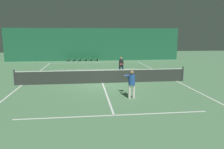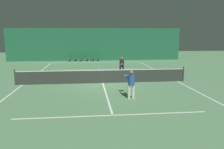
{
  "view_description": "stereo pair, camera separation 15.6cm",
  "coord_description": "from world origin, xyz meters",
  "px_view_note": "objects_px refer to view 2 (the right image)",
  "views": [
    {
      "loc": [
        -1.13,
        -15.12,
        3.34
      ],
      "look_at": [
        0.51,
        -1.48,
        0.87
      ],
      "focal_mm": 35.0,
      "sensor_mm": 36.0,
      "label": 1
    },
    {
      "loc": [
        -0.98,
        -15.14,
        3.34
      ],
      "look_at": [
        0.51,
        -1.48,
        0.87
      ],
      "focal_mm": 35.0,
      "sensor_mm": 36.0,
      "label": 2
    }
  ],
  "objects_px": {
    "player_near": "(131,82)",
    "player_far": "(122,65)",
    "courtside_chair_1": "(76,58)",
    "courtside_chair_2": "(82,57)",
    "courtside_chair_3": "(88,57)",
    "courtside_chair_4": "(93,57)",
    "courtside_chair_5": "(99,57)",
    "tennis_net": "(103,76)",
    "courtside_chair_0": "(70,58)"
  },
  "relations": [
    {
      "from": "player_near",
      "to": "courtside_chair_0",
      "type": "distance_m",
      "value": 18.1
    },
    {
      "from": "courtside_chair_3",
      "to": "courtside_chair_5",
      "type": "relative_size",
      "value": 1.0
    },
    {
      "from": "player_far",
      "to": "courtside_chair_1",
      "type": "height_order",
      "value": "player_far"
    },
    {
      "from": "player_near",
      "to": "courtside_chair_1",
      "type": "distance_m",
      "value": 17.93
    },
    {
      "from": "tennis_net",
      "to": "player_near",
      "type": "bearing_deg",
      "value": -72.26
    },
    {
      "from": "courtside_chair_0",
      "to": "courtside_chair_2",
      "type": "relative_size",
      "value": 1.0
    },
    {
      "from": "courtside_chair_1",
      "to": "player_far",
      "type": "bearing_deg",
      "value": 21.31
    },
    {
      "from": "courtside_chair_3",
      "to": "courtside_chair_5",
      "type": "bearing_deg",
      "value": 90.0
    },
    {
      "from": "courtside_chair_1",
      "to": "tennis_net",
      "type": "bearing_deg",
      "value": 10.7
    },
    {
      "from": "courtside_chair_2",
      "to": "courtside_chair_3",
      "type": "distance_m",
      "value": 0.74
    },
    {
      "from": "courtside_chair_2",
      "to": "courtside_chair_5",
      "type": "height_order",
      "value": "same"
    },
    {
      "from": "player_far",
      "to": "courtside_chair_4",
      "type": "height_order",
      "value": "player_far"
    },
    {
      "from": "player_near",
      "to": "player_far",
      "type": "height_order",
      "value": "player_far"
    },
    {
      "from": "tennis_net",
      "to": "courtside_chair_2",
      "type": "bearing_deg",
      "value": 97.66
    },
    {
      "from": "courtside_chair_2",
      "to": "courtside_chair_5",
      "type": "bearing_deg",
      "value": 90.0
    },
    {
      "from": "courtside_chair_0",
      "to": "courtside_chair_2",
      "type": "xyz_separation_m",
      "value": [
        1.48,
        0.0,
        0.0
      ]
    },
    {
      "from": "player_near",
      "to": "courtside_chair_3",
      "type": "bearing_deg",
      "value": 1.97
    },
    {
      "from": "player_far",
      "to": "tennis_net",
      "type": "bearing_deg",
      "value": -26.76
    },
    {
      "from": "courtside_chair_3",
      "to": "courtside_chair_4",
      "type": "relative_size",
      "value": 1.0
    },
    {
      "from": "courtside_chair_1",
      "to": "courtside_chair_2",
      "type": "distance_m",
      "value": 0.74
    },
    {
      "from": "tennis_net",
      "to": "player_far",
      "type": "bearing_deg",
      "value": 55.2
    },
    {
      "from": "courtside_chair_3",
      "to": "courtside_chair_1",
      "type": "bearing_deg",
      "value": -90.0
    },
    {
      "from": "courtside_chair_0",
      "to": "courtside_chair_5",
      "type": "relative_size",
      "value": 1.0
    },
    {
      "from": "courtside_chair_5",
      "to": "player_far",
      "type": "bearing_deg",
      "value": 6.98
    },
    {
      "from": "courtside_chair_2",
      "to": "courtside_chair_3",
      "type": "xyz_separation_m",
      "value": [
        0.74,
        0.0,
        0.0
      ]
    },
    {
      "from": "courtside_chair_1",
      "to": "courtside_chair_4",
      "type": "height_order",
      "value": "same"
    },
    {
      "from": "courtside_chair_1",
      "to": "courtside_chair_2",
      "type": "relative_size",
      "value": 1.0
    },
    {
      "from": "courtside_chair_1",
      "to": "courtside_chair_4",
      "type": "relative_size",
      "value": 1.0
    },
    {
      "from": "tennis_net",
      "to": "courtside_chair_3",
      "type": "relative_size",
      "value": 14.29
    },
    {
      "from": "player_far",
      "to": "courtside_chair_1",
      "type": "xyz_separation_m",
      "value": [
        -4.32,
        11.06,
        -0.44
      ]
    },
    {
      "from": "player_near",
      "to": "courtside_chair_3",
      "type": "relative_size",
      "value": 1.81
    },
    {
      "from": "tennis_net",
      "to": "courtside_chair_1",
      "type": "height_order",
      "value": "tennis_net"
    },
    {
      "from": "player_near",
      "to": "courtside_chair_0",
      "type": "relative_size",
      "value": 1.81
    },
    {
      "from": "courtside_chair_2",
      "to": "courtside_chair_1",
      "type": "bearing_deg",
      "value": -90.0
    },
    {
      "from": "player_near",
      "to": "courtside_chair_4",
      "type": "distance_m",
      "value": 17.59
    },
    {
      "from": "tennis_net",
      "to": "player_near",
      "type": "relative_size",
      "value": 7.9
    },
    {
      "from": "player_far",
      "to": "courtside_chair_3",
      "type": "distance_m",
      "value": 11.42
    },
    {
      "from": "courtside_chair_5",
      "to": "courtside_chair_4",
      "type": "bearing_deg",
      "value": -90.0
    },
    {
      "from": "courtside_chair_1",
      "to": "courtside_chair_3",
      "type": "bearing_deg",
      "value": 90.0
    },
    {
      "from": "player_near",
      "to": "courtside_chair_4",
      "type": "relative_size",
      "value": 1.81
    },
    {
      "from": "player_far",
      "to": "courtside_chair_2",
      "type": "bearing_deg",
      "value": -154.05
    },
    {
      "from": "player_near",
      "to": "player_far",
      "type": "distance_m",
      "value": 6.47
    },
    {
      "from": "player_far",
      "to": "courtside_chair_2",
      "type": "distance_m",
      "value": 11.63
    },
    {
      "from": "tennis_net",
      "to": "courtside_chair_3",
      "type": "distance_m",
      "value": 13.62
    },
    {
      "from": "tennis_net",
      "to": "player_near",
      "type": "height_order",
      "value": "player_near"
    },
    {
      "from": "tennis_net",
      "to": "courtside_chair_1",
      "type": "xyz_separation_m",
      "value": [
        -2.57,
        13.58,
        -0.03
      ]
    },
    {
      "from": "player_far",
      "to": "courtside_chair_0",
      "type": "bearing_deg",
      "value": -147.39
    },
    {
      "from": "player_far",
      "to": "courtside_chair_2",
      "type": "xyz_separation_m",
      "value": [
        -3.57,
        11.06,
        -0.44
      ]
    },
    {
      "from": "player_far",
      "to": "courtside_chair_5",
      "type": "distance_m",
      "value": 11.15
    },
    {
      "from": "player_near",
      "to": "courtside_chair_1",
      "type": "xyz_separation_m",
      "value": [
        -3.82,
        17.51,
        -0.4
      ]
    }
  ]
}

